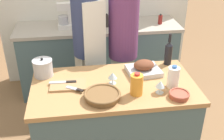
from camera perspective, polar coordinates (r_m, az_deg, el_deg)
kitchen_island at (r=2.65m, az=0.35°, el=-10.92°), size 1.40×0.75×0.87m
back_counter at (r=3.81m, az=-2.68°, el=2.63°), size 2.09×0.60×0.90m
roasting_pan at (r=2.57m, az=6.45°, el=0.36°), size 0.32×0.28×0.13m
wicker_basket at (r=2.21m, az=-1.99°, el=-5.17°), size 0.29×0.29×0.06m
cutting_board at (r=2.41m, az=-8.87°, el=-3.02°), size 0.31×0.20×0.02m
stock_pot at (r=2.57m, az=-13.84°, el=0.43°), size 0.18×0.18×0.18m
mixing_bowl at (r=2.29m, az=13.49°, el=-4.90°), size 0.17×0.17×0.04m
juice_jug at (r=2.24m, az=5.04°, el=-2.95°), size 0.10×0.10×0.19m
milk_jug at (r=2.38m, az=12.36°, el=-1.43°), size 0.10×0.10×0.20m
wine_bottle_green at (r=2.73m, az=11.40°, el=3.52°), size 0.07×0.07×0.31m
wine_glass_left at (r=2.29m, az=9.79°, el=-2.91°), size 0.08×0.08×0.11m
wine_glass_right at (r=2.38m, az=0.11°, el=-1.19°), size 0.08×0.08×0.11m
knife_chef at (r=2.43m, az=-9.77°, el=-2.42°), size 0.23×0.04×0.01m
knife_paring at (r=2.32m, az=-7.47°, el=-3.82°), size 0.15×0.11×0.01m
stand_mixer at (r=3.54m, az=-9.48°, el=10.41°), size 0.18×0.14×0.32m
condiment_bottle_tall at (r=3.55m, az=-1.05°, el=9.94°), size 0.05×0.05×0.17m
condiment_bottle_short at (r=3.59m, az=-3.45°, el=9.98°), size 0.06×0.06×0.16m
condiment_bottle_extra at (r=3.72m, az=9.77°, el=10.07°), size 0.05×0.05×0.13m
person_cook_aproned at (r=2.94m, az=-4.83°, el=5.72°), size 0.33×0.35×1.75m
person_cook_guest at (r=3.02m, az=2.28°, el=5.03°), size 0.31×0.31×1.64m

